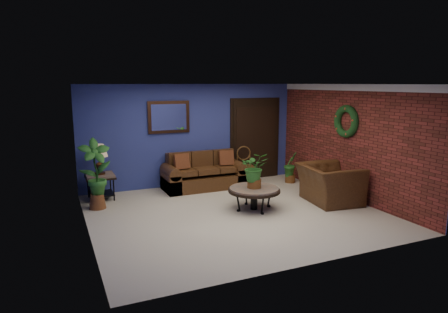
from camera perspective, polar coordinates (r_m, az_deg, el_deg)
name	(u,v)px	position (r m, az deg, el deg)	size (l,w,h in m)	color
floor	(235,213)	(7.96, 1.58, -8.04)	(5.50, 5.50, 0.00)	beige
wall_back	(192,135)	(9.94, -4.56, 3.07)	(5.50, 0.04, 2.50)	navy
wall_left	(84,162)	(6.95, -19.32, -0.69)	(0.04, 5.00, 2.50)	navy
wall_right_brick	(349,142)	(9.16, 17.38, 1.99)	(0.04, 5.00, 2.50)	maroon
ceiling	(236,84)	(7.54, 1.68, 10.28)	(5.50, 5.00, 0.02)	silver
crown_molding	(351,87)	(9.05, 17.65, 9.38)	(0.03, 5.00, 0.14)	white
wall_mirror	(169,117)	(9.68, -7.89, 5.60)	(1.02, 0.06, 0.77)	#432615
closet_door	(255,139)	(10.64, 4.45, 2.47)	(1.44, 0.06, 2.18)	black
wreath	(346,121)	(9.11, 17.05, 4.81)	(0.72, 0.72, 0.16)	black
sofa	(203,176)	(9.76, -2.97, -2.77)	(1.98, 0.85, 0.89)	#4E2E16
coffee_table	(254,190)	(8.08, 4.33, -4.86)	(1.05, 1.05, 0.45)	#534D48
end_table	(100,180)	(9.16, -17.26, -3.24)	(0.62, 0.62, 0.56)	#534D48
table_lamp	(99,156)	(9.05, -17.45, 0.12)	(0.38, 0.38, 0.64)	#432615
side_chair	(245,162)	(10.20, 2.97, -0.84)	(0.47, 0.47, 0.93)	brown
armchair	(329,184)	(8.82, 14.80, -3.80)	(1.24, 1.08, 0.81)	#4E2E16
coffee_plant	(254,168)	(7.97, 4.37, -1.71)	(0.65, 0.61, 0.72)	brown
floor_plant	(290,167)	(10.36, 9.48, -1.45)	(0.41, 0.36, 0.80)	brown
tall_plant	(96,171)	(8.42, -17.87, -2.02)	(0.66, 0.48, 1.44)	brown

